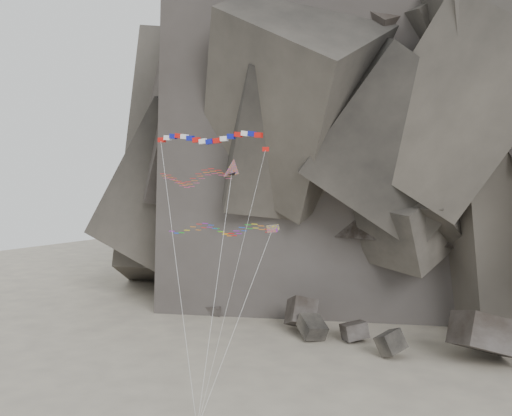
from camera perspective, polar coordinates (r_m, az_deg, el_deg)
The scene contains 6 objects.
headland at distance 118.27m, azimuth 15.55°, elevation 12.12°, with size 110.00×70.00×84.00m, color #504941, non-canonical shape.
boulder_field at distance 80.40m, azimuth 16.59°, elevation -12.48°, with size 66.38×14.31×7.41m.
delta_kite at distance 56.95m, azimuth -6.52°, elevation 3.11°, with size 10.95×7.49×23.41m.
banner_kite at distance 53.25m, azimuth -4.91°, elevation 6.88°, with size 11.04×5.59×25.76m.
parafoil_kite at distance 56.28m, azimuth -3.98°, elevation -2.09°, with size 12.68×8.17×17.19m.
pennant_kite at distance 49.39m, azimuth -0.50°, elevation 0.07°, with size 4.37×4.82×24.20m.
Camera 1 is at (31.43, -42.46, 23.23)m, focal length 40.00 mm.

